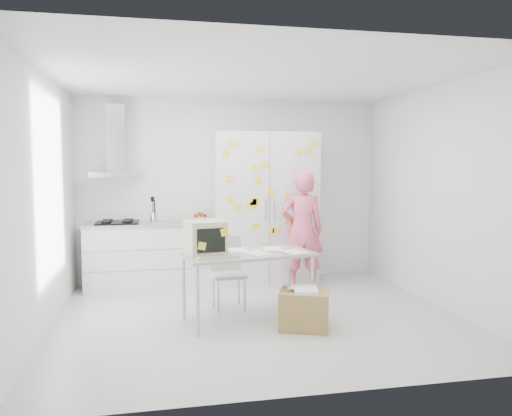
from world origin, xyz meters
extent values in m
cube|color=silver|center=(0.00, 0.00, -0.01)|extent=(4.50, 4.00, 0.02)
cube|color=white|center=(0.00, 2.00, 1.35)|extent=(4.50, 0.02, 2.70)
cube|color=white|center=(-2.25, 0.00, 1.35)|extent=(0.02, 4.00, 2.70)
cube|color=white|center=(2.25, 0.00, 1.35)|extent=(0.02, 4.00, 2.70)
cube|color=white|center=(0.00, 0.00, 2.70)|extent=(4.50, 4.00, 0.02)
cube|color=white|center=(-1.20, 1.70, 0.44)|extent=(1.80, 0.60, 0.88)
cube|color=gray|center=(-1.20, 1.40, 0.58)|extent=(1.76, 0.01, 0.01)
cube|color=gray|center=(-1.20, 1.40, 0.30)|extent=(1.76, 0.01, 0.01)
cube|color=#9E9E99|center=(-1.20, 1.70, 0.90)|extent=(1.84, 0.63, 0.04)
cube|color=black|center=(-1.65, 1.70, 0.93)|extent=(0.58, 0.50, 0.03)
cylinder|color=black|center=(-1.79, 1.58, 0.95)|extent=(0.14, 0.14, 0.02)
cylinder|color=black|center=(-1.51, 1.58, 0.95)|extent=(0.14, 0.14, 0.02)
cylinder|color=black|center=(-1.79, 1.82, 0.95)|extent=(0.14, 0.14, 0.02)
cylinder|color=black|center=(-1.51, 1.82, 0.95)|extent=(0.14, 0.14, 0.02)
cylinder|color=silver|center=(-1.15, 1.70, 0.99)|extent=(0.10, 0.10, 0.14)
cylinder|color=black|center=(-1.16, 1.71, 1.09)|extent=(0.01, 0.01, 0.30)
cylinder|color=black|center=(-1.13, 1.69, 1.09)|extent=(0.01, 0.01, 0.30)
cylinder|color=black|center=(-1.15, 1.72, 1.09)|extent=(0.01, 0.01, 0.30)
cube|color=black|center=(-1.16, 1.71, 1.25)|extent=(0.05, 0.01, 0.07)
imported|color=white|center=(-0.50, 1.70, 0.96)|extent=(0.31, 0.31, 0.08)
sphere|color=#B2140F|center=(-0.56, 1.72, 0.99)|extent=(0.08, 0.08, 0.08)
sphere|color=#B2140F|center=(-0.47, 1.65, 0.99)|extent=(0.08, 0.08, 0.08)
sphere|color=#B2140F|center=(-0.43, 1.74, 0.99)|extent=(0.08, 0.08, 0.08)
cylinder|color=yellow|center=(-0.52, 1.72, 1.03)|extent=(0.09, 0.17, 0.10)
cylinder|color=yellow|center=(-0.49, 1.72, 1.03)|extent=(0.04, 0.17, 0.10)
cylinder|color=yellow|center=(-0.47, 1.72, 1.03)|extent=(0.08, 0.17, 0.10)
cube|color=silver|center=(-1.65, 1.75, 1.60)|extent=(0.70, 0.48, 0.07)
cube|color=silver|center=(-1.65, 1.87, 2.10)|extent=(0.26, 0.24, 0.95)
cube|color=silver|center=(0.45, 1.68, 1.10)|extent=(1.50, 0.65, 2.20)
cube|color=slate|center=(0.45, 1.35, 1.10)|extent=(0.01, 0.01, 2.16)
cube|color=silver|center=(0.39, 1.34, 1.10)|extent=(0.02, 0.02, 0.30)
cube|color=silver|center=(0.51, 1.34, 1.10)|extent=(0.02, 0.02, 0.30)
cube|color=yellow|center=(0.86, 1.34, 1.90)|extent=(0.10, 0.00, 0.10)
cube|color=yellow|center=(1.01, 1.34, 1.93)|extent=(0.12, 0.00, 0.12)
cube|color=yellow|center=(1.12, 1.34, 1.05)|extent=(0.12, 0.00, 0.12)
cube|color=yellow|center=(0.22, 1.34, 1.21)|extent=(0.10, 0.00, 0.10)
cube|color=yellow|center=(0.46, 1.34, 1.35)|extent=(0.12, 0.00, 0.12)
cube|color=yellow|center=(0.83, 1.34, 0.86)|extent=(0.12, 0.00, 0.12)
cube|color=yellow|center=(0.25, 1.34, 0.87)|extent=(0.10, 0.00, 0.10)
cube|color=yellow|center=(0.32, 1.34, 1.95)|extent=(0.12, 0.00, 0.12)
cube|color=yellow|center=(0.54, 1.34, 0.81)|extent=(0.12, 0.00, 0.12)
cube|color=yellow|center=(0.86, 1.34, 1.19)|extent=(0.12, 0.00, 0.12)
cube|color=yellow|center=(0.74, 1.34, 0.94)|extent=(0.10, 0.00, 0.10)
cube|color=yellow|center=(0.24, 1.34, 1.69)|extent=(0.12, 0.00, 0.12)
cube|color=yellow|center=(-0.01, 1.34, 1.15)|extent=(0.10, 0.00, 0.10)
cube|color=yellow|center=(-0.10, 1.34, 1.26)|extent=(0.10, 0.00, 0.10)
cube|color=yellow|center=(-0.16, 1.34, 1.89)|extent=(0.11, 0.00, 0.11)
cube|color=yellow|center=(0.38, 1.34, 0.59)|extent=(0.10, 0.00, 0.10)
cube|color=yellow|center=(0.25, 1.34, 1.22)|extent=(0.11, 0.00, 0.11)
cube|color=yellow|center=(0.99, 1.34, 0.59)|extent=(0.11, 0.00, 0.11)
cube|color=yellow|center=(1.09, 1.34, 2.03)|extent=(0.10, 0.00, 0.10)
cube|color=yellow|center=(0.28, 1.34, 1.53)|extent=(0.10, 0.00, 0.10)
cube|color=yellow|center=(0.17, 1.34, 1.16)|extent=(0.11, 0.00, 0.11)
cube|color=yellow|center=(0.63, 1.34, 0.52)|extent=(0.10, 0.00, 0.10)
cube|color=yellow|center=(-0.07, 1.34, 2.03)|extent=(0.10, 0.00, 0.10)
cube|color=yellow|center=(-0.13, 1.34, 1.54)|extent=(0.12, 0.00, 0.12)
cube|color=yellow|center=(0.76, 1.34, 0.77)|extent=(0.11, 0.00, 0.11)
cube|color=yellow|center=(0.37, 1.34, 1.73)|extent=(0.11, 0.00, 0.11)
cube|color=yellow|center=(0.72, 1.34, 1.28)|extent=(0.11, 0.00, 0.11)
cube|color=yellow|center=(0.47, 1.34, 0.80)|extent=(0.11, 0.00, 0.11)
imported|color=#F15D83|center=(0.85, 1.10, 0.82)|extent=(0.63, 0.45, 1.65)
cube|color=#A2A6AC|center=(-0.14, -0.13, 0.75)|extent=(1.53, 0.96, 0.03)
cylinder|color=#B7B7BC|center=(-0.73, -0.54, 0.37)|extent=(0.04, 0.04, 0.73)
cylinder|color=#B7B7BC|center=(0.55, -0.31, 0.37)|extent=(0.04, 0.04, 0.73)
cylinder|color=#B7B7BC|center=(-0.83, 0.04, 0.37)|extent=(0.04, 0.04, 0.73)
cylinder|color=#B7B7BC|center=(0.45, 0.27, 0.37)|extent=(0.04, 0.04, 0.73)
cube|color=beige|center=(-0.61, -0.14, 0.95)|extent=(0.45, 0.47, 0.37)
cube|color=beige|center=(-0.57, -0.35, 0.95)|extent=(0.36, 0.08, 0.33)
cube|color=black|center=(-0.57, -0.36, 0.95)|extent=(0.30, 0.06, 0.25)
cube|color=yellow|center=(-0.66, -0.38, 0.90)|extent=(0.09, 0.02, 0.09)
cube|color=yellow|center=(-0.42, -0.34, 1.03)|extent=(0.10, 0.02, 0.10)
cube|color=beige|center=(-0.51, -0.39, 0.78)|extent=(0.47, 0.23, 0.03)
cube|color=gray|center=(-0.51, -0.39, 0.80)|extent=(0.42, 0.18, 0.01)
cube|color=white|center=(-0.03, -0.16, 0.77)|extent=(0.32, 0.36, 0.00)
cube|color=white|center=(0.19, 0.05, 0.77)|extent=(0.26, 0.33, 0.00)
cube|color=white|center=(0.37, -0.19, 0.77)|extent=(0.29, 0.35, 0.00)
cube|color=white|center=(-0.23, 0.06, 0.77)|extent=(0.22, 0.31, 0.00)
cube|color=#B6B5B3|center=(-0.28, 0.35, 0.42)|extent=(0.41, 0.41, 0.04)
cube|color=#B6B5B3|center=(-0.29, 0.52, 0.65)|extent=(0.37, 0.05, 0.43)
cylinder|color=#B1B2B6|center=(-0.43, 0.18, 0.20)|extent=(0.03, 0.03, 0.40)
cylinder|color=#B1B2B6|center=(-0.11, 0.20, 0.20)|extent=(0.03, 0.03, 0.40)
cylinder|color=#B1B2B6|center=(-0.45, 0.50, 0.20)|extent=(0.03, 0.03, 0.40)
cylinder|color=#B1B2B6|center=(-0.13, 0.51, 0.20)|extent=(0.03, 0.03, 0.40)
cube|color=#A38346|center=(0.40, -0.50, 0.20)|extent=(0.62, 0.56, 0.41)
cube|color=white|center=(0.41, -0.53, 0.42)|extent=(0.32, 0.37, 0.04)
cube|color=white|center=(0.38, -0.46, 0.44)|extent=(0.35, 0.37, 0.00)
camera|label=1|loc=(-1.13, -5.47, 1.74)|focal=35.00mm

